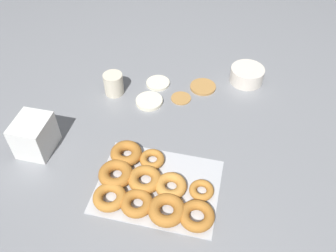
% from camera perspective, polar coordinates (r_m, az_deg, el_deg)
% --- Properties ---
extents(ground_plane, '(3.00, 3.00, 0.00)m').
position_cam_1_polar(ground_plane, '(1.43, 0.19, 2.30)').
color(ground_plane, gray).
extents(pancake_0, '(0.10, 0.10, 0.01)m').
position_cam_1_polar(pancake_0, '(1.56, -1.62, 6.91)').
color(pancake_0, silver).
rests_on(pancake_0, ground_plane).
extents(pancake_1, '(0.11, 0.11, 0.02)m').
position_cam_1_polar(pancake_1, '(1.47, -3.03, 4.00)').
color(pancake_1, silver).
rests_on(pancake_1, ground_plane).
extents(pancake_2, '(0.08, 0.08, 0.01)m').
position_cam_1_polar(pancake_2, '(1.49, 2.10, 4.55)').
color(pancake_2, '#B27F42').
rests_on(pancake_2, ground_plane).
extents(pancake_3, '(0.11, 0.11, 0.01)m').
position_cam_1_polar(pancake_3, '(1.55, 5.62, 6.28)').
color(pancake_3, '#B27F42').
rests_on(pancake_3, ground_plane).
extents(donut_tray, '(0.40, 0.30, 0.04)m').
position_cam_1_polar(donut_tray, '(1.17, -3.02, -9.65)').
color(donut_tray, silver).
rests_on(donut_tray, ground_plane).
extents(batter_bowl, '(0.14, 0.14, 0.07)m').
position_cam_1_polar(batter_bowl, '(1.60, 12.54, 8.02)').
color(batter_bowl, silver).
rests_on(batter_bowl, ground_plane).
extents(container_stack, '(0.12, 0.13, 0.13)m').
position_cam_1_polar(container_stack, '(1.33, -20.63, -1.43)').
color(container_stack, white).
rests_on(container_stack, ground_plane).
extents(paper_cup, '(0.08, 0.08, 0.09)m').
position_cam_1_polar(paper_cup, '(1.51, -8.72, 6.70)').
color(paper_cup, beige).
rests_on(paper_cup, ground_plane).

